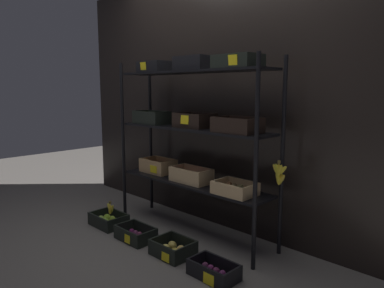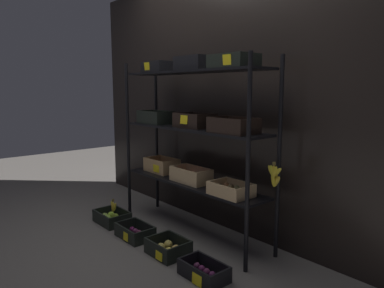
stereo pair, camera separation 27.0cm
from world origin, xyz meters
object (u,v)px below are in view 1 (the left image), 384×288
display_rack (192,128)px  crate_ground_right_plum (214,272)px  crate_ground_plum (136,235)px  banana_bunch_loose (110,209)px  crate_ground_apple_gold (173,249)px  crate_ground_apple_green (109,221)px

display_rack → crate_ground_right_plum: 1.23m
display_rack → crate_ground_plum: (-0.23, -0.46, -0.92)m
display_rack → banana_bunch_loose: 1.12m
crate_ground_right_plum → banana_bunch_loose: 1.33m
display_rack → crate_ground_apple_gold: (0.21, -0.43, -0.92)m
crate_ground_right_plum → banana_bunch_loose: (-1.32, 0.02, 0.13)m
crate_ground_plum → crate_ground_apple_gold: size_ratio=1.10×
crate_ground_plum → crate_ground_right_plum: (0.90, -0.00, -0.00)m
crate_ground_plum → banana_bunch_loose: size_ratio=2.66×
crate_ground_plum → banana_bunch_loose: (-0.42, 0.02, 0.13)m
crate_ground_plum → display_rack: bearing=63.2°
display_rack → crate_ground_right_plum: (0.67, -0.47, -0.92)m
crate_ground_plum → banana_bunch_loose: 0.44m
display_rack → crate_ground_plum: bearing=-116.8°
crate_ground_apple_green → banana_bunch_loose: size_ratio=2.71×
crate_ground_plum → crate_ground_apple_gold: bearing=3.8°
crate_ground_plum → banana_bunch_loose: banana_bunch_loose is taller
display_rack → banana_bunch_loose: (-0.65, -0.44, -0.79)m
crate_ground_right_plum → display_rack: bearing=145.0°
banana_bunch_loose → crate_ground_right_plum: bearing=-1.0°
display_rack → crate_ground_apple_gold: display_rack is taller
display_rack → crate_ground_right_plum: bearing=-35.0°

